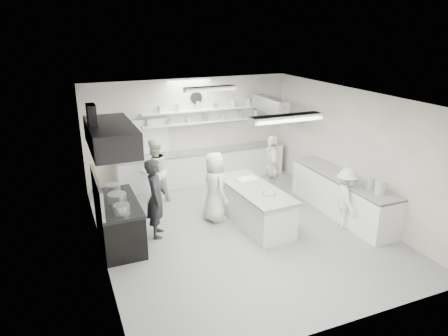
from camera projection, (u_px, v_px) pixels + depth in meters
name	position (u px, v px, depth m)	size (l,w,h in m)	color
floor	(239.00, 229.00, 9.40)	(6.00, 7.00, 0.02)	gray
ceiling	(241.00, 97.00, 8.40)	(6.00, 7.00, 0.02)	silver
wall_back	(190.00, 131.00, 11.95)	(6.00, 0.04, 3.00)	silver
wall_front	(343.00, 241.00, 5.85)	(6.00, 0.04, 3.00)	silver
wall_left	(97.00, 187.00, 7.81)	(0.04, 7.00, 3.00)	silver
wall_right	(352.00, 151.00, 9.99)	(0.04, 7.00, 3.00)	silver
stove	(119.00, 224.00, 8.65)	(0.80, 1.80, 0.90)	black
exhaust_hood	(111.00, 136.00, 8.02)	(0.85, 2.00, 0.50)	black
back_counter	(204.00, 166.00, 12.14)	(5.00, 0.60, 0.92)	white
shelf_lower	(214.00, 121.00, 12.01)	(4.20, 0.26, 0.04)	white
shelf_upper	(214.00, 109.00, 11.89)	(4.20, 0.26, 0.04)	white
pass_through_window	(146.00, 137.00, 11.48)	(1.30, 0.04, 1.00)	black
wall_clock	(196.00, 98.00, 11.67)	(0.32, 0.32, 0.05)	white
right_counter	(342.00, 196.00, 10.03)	(0.74, 3.30, 0.94)	white
pot_rack	(270.00, 105.00, 11.45)	(0.30, 1.60, 0.40)	#AFB1B4
light_fixture_front	(286.00, 118.00, 6.85)	(1.30, 0.25, 0.10)	white
light_fixture_rear	(210.00, 89.00, 9.99)	(1.30, 0.25, 0.10)	white
prep_island	(254.00, 206.00, 9.55)	(0.85, 2.29, 0.84)	white
stove_pot	(117.00, 199.00, 8.41)	(0.38, 0.38, 0.25)	#AFB1B4
cook_stove	(156.00, 198.00, 8.84)	(0.64, 0.42, 1.77)	#262629
cook_back	(154.00, 171.00, 10.55)	(0.83, 0.65, 1.71)	white
cook_island_left	(214.00, 187.00, 9.59)	(0.82, 0.53, 1.67)	white
cook_island_right	(272.00, 168.00, 10.69)	(1.03, 0.43, 1.75)	white
cook_right	(346.00, 198.00, 9.29)	(0.91, 0.52, 1.41)	white
bowl_island_a	(269.00, 195.00, 9.04)	(0.28, 0.28, 0.07)	#AFB1B4
bowl_island_b	(261.00, 193.00, 9.11)	(0.19, 0.19, 0.06)	white
bowl_right	(353.00, 180.00, 9.63)	(0.25, 0.25, 0.06)	white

